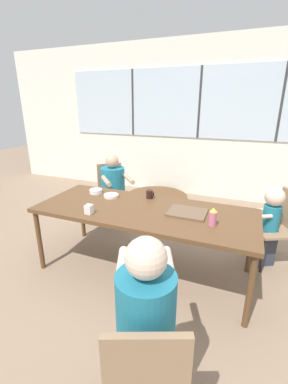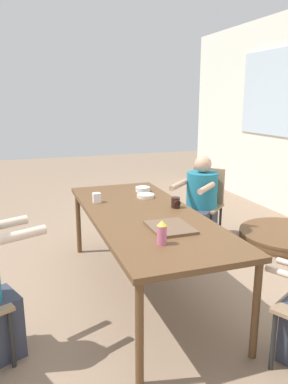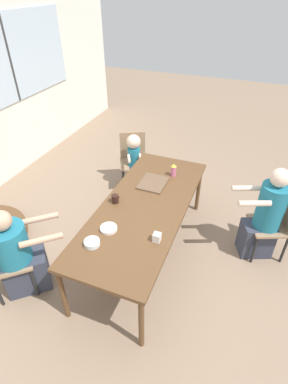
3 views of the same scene
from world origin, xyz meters
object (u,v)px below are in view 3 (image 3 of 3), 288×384
Objects in this scene: chair_for_woman_green_shirt at (279,220)px; coffee_mug at (115,199)px; bowl_cereal at (109,228)px; person_toddler at (134,163)px; bowl_white_shallow at (92,243)px; sippy_cup at (174,170)px; milk_carton_small at (157,237)px; person_woman_green_shirt at (265,218)px; chair_for_toddler at (133,156)px; person_man_blue_shirt at (19,256)px.

chair_for_woman_green_shirt is 1.83m from coffee_mug.
coffee_mug reaches higher than bowl_cereal.
bowl_white_shallow is (-1.90, -0.40, 0.28)m from person_toddler.
person_toddler is at bearing 55.51° from sippy_cup.
milk_carton_small is at bearing -170.54° from sippy_cup.
bowl_white_shallow is (-1.22, 1.47, 0.21)m from person_woman_green_shirt.
sippy_cup is (-0.51, -0.75, 0.34)m from person_toddler.
chair_for_toddler is 5.04× the size of bowl_cereal.
person_toddler is 0.97m from sippy_cup.
person_man_blue_shirt is at bearing 99.66° from person_woman_green_shirt.
person_woman_green_shirt is 1.74m from bowl_cereal.
person_toddler is 5.36× the size of bowl_cereal.
milk_carton_small is (-0.39, -0.61, -0.00)m from coffee_mug.
person_toddler is 1.91m from milk_carton_small.
milk_carton_small is at bearing -122.33° from coffee_mug.
person_woman_green_shirt is at bearing 132.13° from person_toddler.
chair_for_toddler is at bearing 16.14° from bowl_cereal.
coffee_mug is 0.73m from milk_carton_small.
person_man_blue_shirt is at bearing 144.92° from sippy_cup.
coffee_mug reaches higher than bowl_white_shallow.
bowl_cereal is (-0.99, 1.42, 0.21)m from person_woman_green_shirt.
sippy_cup is at bearing 103.03° from person_man_blue_shirt.
chair_for_toddler is 2.06m from milk_carton_small.
bowl_white_shallow is at bearing 61.64° from person_man_blue_shirt.
bowl_white_shallow is 0.24m from bowl_cereal.
person_man_blue_shirt is at bearing 52.41° from person_toddler.
chair_for_woman_green_shirt is 5.04× the size of bowl_cereal.
bowl_cereal is at bearing 165.75° from sippy_cup.
coffee_mug is at bearing 87.67° from person_woman_green_shirt.
chair_for_toddler reaches higher than bowl_white_shallow.
chair_for_woman_green_shirt is 0.94× the size of person_toddler.
coffee_mug is 0.57× the size of sippy_cup.
sippy_cup is (0.17, 1.13, 0.27)m from person_woman_green_shirt.
chair_for_toddler is (0.76, 2.09, 0.00)m from chair_for_woman_green_shirt.
person_man_blue_shirt is at bearing 140.75° from coffee_mug.
person_woman_green_shirt reaches higher than chair_for_toddler.
person_woman_green_shirt reaches higher than chair_for_woman_green_shirt.
chair_for_toddler is 0.73× the size of person_woman_green_shirt.
chair_for_toddler is at bearing 29.49° from milk_carton_small.
person_woman_green_shirt is 1.29× the size of person_toddler.
chair_for_toddler is 2.11m from person_woman_green_shirt.
person_toddler is (-0.13, -0.07, -0.04)m from chair_for_toddler.
person_woman_green_shirt is at bearing 129.36° from chair_for_toddler.
sippy_cup reaches higher than chair_for_woman_green_shirt.
bowl_cereal is at bearing 75.26° from person_man_blue_shirt.
person_woman_green_shirt is at bearing 80.26° from person_man_blue_shirt.
sippy_cup is at bearing -13.89° from bowl_white_shallow.
person_woman_green_shirt is at bearing 90.00° from chair_for_woman_green_shirt.
coffee_mug is 0.44m from bowl_cereal.
person_woman_green_shirt reaches higher than sippy_cup.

